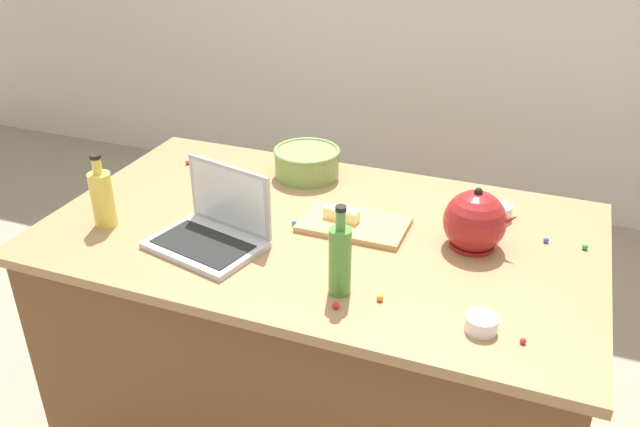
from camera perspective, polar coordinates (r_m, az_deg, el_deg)
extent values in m
cube|color=brown|center=(2.25, 0.00, -11.63)|extent=(1.59, 0.91, 0.87)
cube|color=#9E754C|center=(2.00, 0.00, -1.65)|extent=(1.65, 0.97, 0.03)
cube|color=#B7B7BC|center=(1.91, -9.95, -2.75)|extent=(0.35, 0.29, 0.02)
cube|color=black|center=(1.90, -10.18, -2.60)|extent=(0.30, 0.21, 0.00)
cube|color=#B7B7BC|center=(1.93, -7.87, 1.46)|extent=(0.29, 0.08, 0.20)
cube|color=silver|center=(1.93, -7.99, 1.39)|extent=(0.26, 0.06, 0.18)
cylinder|color=#72934C|center=(2.30, -1.15, 4.38)|extent=(0.22, 0.22, 0.10)
cylinder|color=black|center=(2.30, -1.15, 4.48)|extent=(0.18, 0.18, 0.08)
torus|color=#72934C|center=(2.29, -1.16, 5.47)|extent=(0.23, 0.23, 0.01)
cylinder|color=#DBC64C|center=(2.07, -18.38, 1.15)|extent=(0.07, 0.07, 0.17)
cylinder|color=#DBC64C|center=(2.03, -18.84, 3.92)|extent=(0.03, 0.03, 0.05)
cylinder|color=black|center=(2.02, -18.97, 4.70)|extent=(0.03, 0.03, 0.01)
cylinder|color=#4C8C38|center=(1.65, 1.75, -4.19)|extent=(0.06, 0.06, 0.19)
cylinder|color=#4C8C38|center=(1.59, 1.81, -0.58)|extent=(0.02, 0.02, 0.05)
cylinder|color=black|center=(1.58, 1.83, 0.44)|extent=(0.03, 0.03, 0.01)
cylinder|color=maroon|center=(1.94, 13.07, -2.60)|extent=(0.13, 0.13, 0.01)
sphere|color=maroon|center=(1.91, 13.31, -0.66)|extent=(0.18, 0.18, 0.18)
cone|color=maroon|center=(1.89, 15.90, -0.63)|extent=(0.08, 0.03, 0.07)
sphere|color=black|center=(1.87, 13.62, 1.84)|extent=(0.02, 0.02, 0.02)
cube|color=tan|center=(1.99, 2.96, -0.94)|extent=(0.32, 0.19, 0.02)
cube|color=#F4E58C|center=(1.99, 1.88, -0.06)|extent=(0.11, 0.05, 0.04)
cylinder|color=beige|center=(2.11, 15.16, 0.20)|extent=(0.09, 0.09, 0.04)
cylinder|color=white|center=(1.61, 13.86, -9.28)|extent=(0.08, 0.08, 0.04)
sphere|color=orange|center=(1.67, 5.24, -7.35)|extent=(0.02, 0.02, 0.02)
sphere|color=blue|center=(2.02, 19.07, -2.19)|extent=(0.02, 0.02, 0.02)
sphere|color=red|center=(1.60, 17.25, -10.53)|extent=(0.01, 0.01, 0.01)
sphere|color=blue|center=(2.00, -2.25, -0.82)|extent=(0.02, 0.02, 0.02)
sphere|color=green|center=(2.02, 22.06, -2.70)|extent=(0.02, 0.02, 0.02)
sphere|color=yellow|center=(2.06, -10.42, -0.38)|extent=(0.01, 0.01, 0.01)
sphere|color=red|center=(1.64, 1.39, -7.98)|extent=(0.02, 0.02, 0.02)
sphere|color=red|center=(2.46, -11.46, 4.37)|extent=(0.02, 0.02, 0.02)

